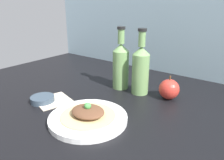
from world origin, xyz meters
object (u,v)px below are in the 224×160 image
plate (88,118)px  dipping_bowl (43,99)px  apple (169,89)px  plated_food (88,112)px  cider_bottle_right (141,69)px  cider_bottle_left (121,65)px

plate → dipping_bowl: bearing=-179.1°
apple → dipping_bowl: 53.86cm
dipping_bowl → plate: bearing=0.9°
plated_food → cider_bottle_right: (1.63, 32.74, 8.33)cm
cider_bottle_right → plated_food: bearing=-92.8°
apple → plate: bearing=-113.0°
cider_bottle_left → plated_food: bearing=-74.3°
plate → dipping_bowl: 25.75cm
plate → cider_bottle_right: size_ratio=0.95×
plated_food → apple: apple is taller
plate → plated_food: size_ratio=1.43×
cider_bottle_left → dipping_bowl: bearing=-116.5°
cider_bottle_right → apple: bearing=9.3°
plate → dipping_bowl: size_ratio=2.84×
cider_bottle_right → dipping_bowl: 44.23cm
cider_bottle_right → dipping_bowl: size_ratio=2.99×
cider_bottle_left → cider_bottle_right: same height
plate → cider_bottle_left: size_ratio=0.95×
plated_food → cider_bottle_right: size_ratio=0.66×
plate → cider_bottle_right: 34.40cm
apple → dipping_bowl: bearing=-138.9°
cider_bottle_left → cider_bottle_right: bearing=0.0°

